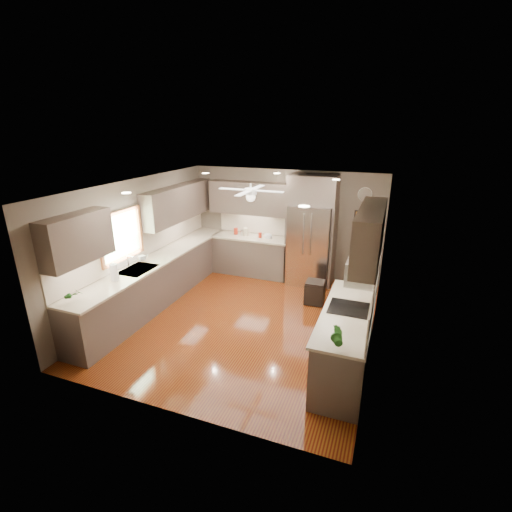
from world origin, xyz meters
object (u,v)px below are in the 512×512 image
Objects in this scene: microwave at (361,271)px; refrigerator at (311,233)px; soap_bottle at (143,258)px; canister_a at (236,231)px; canister_d at (260,235)px; paper_towel at (114,273)px; potted_plant_right at (338,336)px; bowl at (268,237)px; potted_plant_left at (74,294)px; canister_b at (242,233)px; stool at (315,292)px; canister_c at (246,232)px.

refrigerator is at bearing 116.09° from microwave.
canister_a is at bearing 68.94° from soap_bottle.
soap_bottle reaches higher than canister_a.
paper_towel is (-1.46, -3.24, 0.08)m from canister_d.
microwave is at bearing 7.29° from paper_towel.
potted_plant_right is 0.58× the size of microwave.
potted_plant_right reaches higher than bowl.
canister_d is 4.63m from potted_plant_right.
canister_b is at bearing 76.79° from potted_plant_left.
microwave is (3.17, -2.78, 0.46)m from canister_a.
paper_towel is (-1.65, -3.24, 0.12)m from bowl.
potted_plant_right reaches higher than soap_bottle.
potted_plant_left is 4.44m from bowl.
canister_b is at bearing 152.68° from stool.
canister_a is 0.56× the size of potted_plant_left.
bowl is at bearing -2.19° from canister_b.
canister_a is 0.18m from canister_b.
potted_plant_left is at bearing -86.02° from soap_bottle.
canister_c is 4.29m from potted_plant_left.
soap_bottle is at bearing 157.91° from potted_plant_right.
canister_b is 0.10m from canister_c.
canister_d is 0.26× the size of stool.
refrigerator is (-1.21, 3.93, 0.09)m from potted_plant_right.
stool is (1.37, -1.02, -0.73)m from bowl.
stool is (2.20, -1.07, -0.78)m from canister_a.
bowl is 0.42× the size of stool.
canister_b is 3.41m from paper_towel.
bowl is 0.59× the size of paper_towel.
paper_towel is at bearing -143.68° from stool.
stool is at bearing 119.61° from microwave.
canister_a is 0.83× the size of soap_bottle.
canister_a is 0.33× the size of stool.
canister_a is at bearing 127.37° from potted_plant_right.
soap_bottle is at bearing 93.98° from potted_plant_left.
paper_towel is (0.11, -0.91, 0.05)m from soap_bottle.
potted_plant_left is at bearing -109.16° from canister_d.
refrigerator reaches higher than bowl.
soap_bottle is 0.40× the size of stool.
microwave reaches higher than paper_towel.
canister_a is at bearing 76.11° from paper_towel.
paper_towel is at bearing -103.89° from canister_a.
canister_c reaches higher than canister_d.
stool is at bearing -28.57° from canister_c.
microwave reaches higher than bowl.
canister_a is at bearing 138.76° from microwave.
canister_b is 0.30× the size of stool.
stool is at bearing -26.00° from canister_a.
canister_a is 0.77× the size of canister_c.
microwave is 2.32m from stool.
soap_bottle reaches higher than bowl.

